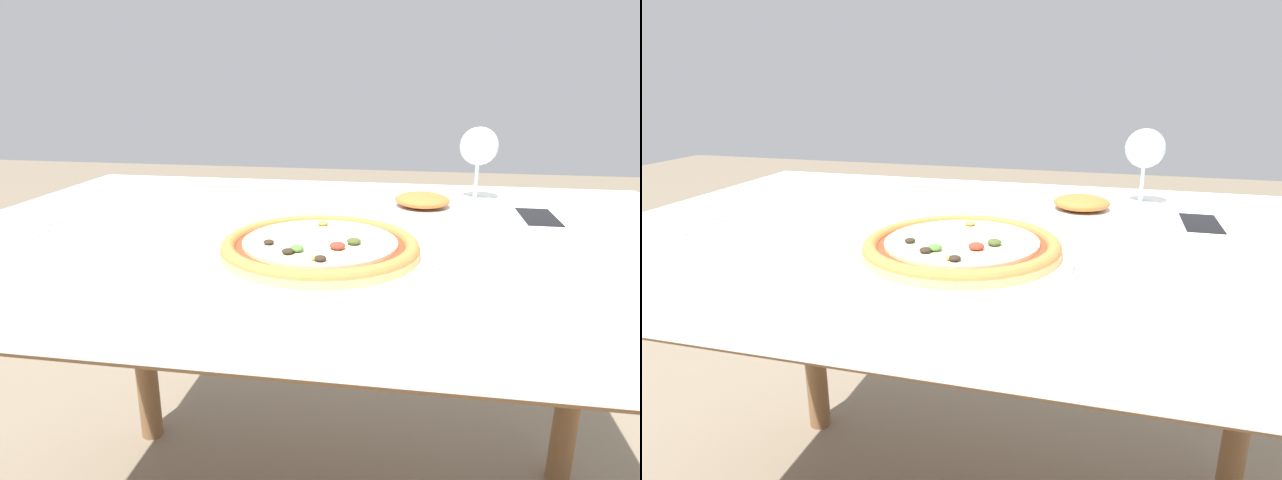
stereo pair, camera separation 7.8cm
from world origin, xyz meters
TOP-DOWN VIEW (x-y plane):
  - dining_table at (0.00, 0.00)m, footprint 1.34×0.92m
  - pizza_plate at (0.02, -0.14)m, footprint 0.33×0.33m
  - fork at (-0.48, -0.09)m, footprint 0.03×0.17m
  - wine_glass_far_left at (0.28, 0.30)m, footprint 0.08×0.08m
  - cell_phone at (0.38, 0.13)m, footprint 0.07×0.14m
  - side_plate at (0.17, 0.18)m, footprint 0.19×0.19m

SIDE VIEW (x-z plane):
  - dining_table at x=0.00m, z-range 0.28..1.02m
  - fork at x=-0.48m, z-range 0.74..0.75m
  - cell_phone at x=0.38m, z-range 0.74..0.75m
  - side_plate at x=0.17m, z-range 0.74..0.77m
  - pizza_plate at x=0.02m, z-range 0.74..0.78m
  - wine_glass_far_left at x=0.28m, z-range 0.77..0.93m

